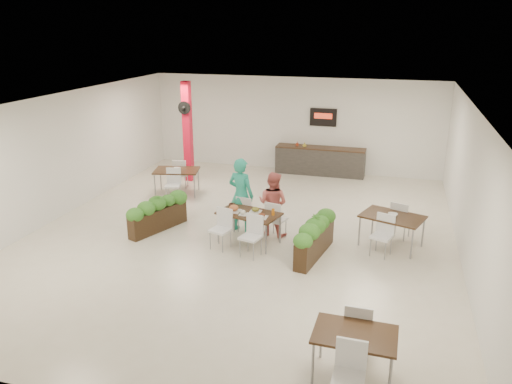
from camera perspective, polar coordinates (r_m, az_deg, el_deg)
ground at (r=12.22m, az=-1.64°, el=-4.86°), size 12.00×12.00×0.00m
room_shell at (r=11.57m, az=-1.73°, el=4.30°), size 10.10×12.10×3.22m
red_column at (r=16.15m, az=-7.83°, el=6.95°), size 0.40×0.41×3.20m
service_counter at (r=17.07m, az=7.33°, el=3.63°), size 3.00×0.64×2.20m
main_table at (r=11.53m, az=-0.85°, el=-2.91°), size 1.58×1.87×0.92m
diner_man at (r=12.12m, az=-1.73°, el=-0.35°), size 0.76×0.60×1.85m
diner_woman at (r=11.96m, az=1.93°, el=-1.33°), size 0.89×0.77×1.57m
planter_left at (r=12.52m, az=-11.17°, el=-2.19°), size 0.91×1.69×0.93m
planter_right at (r=11.00m, az=6.76°, el=-4.96°), size 0.66×1.87×0.98m
side_table_a at (r=15.09m, az=-9.05°, el=2.12°), size 1.46×1.67×0.92m
side_table_b at (r=11.76m, az=15.30°, el=-3.13°), size 1.56×1.67×0.92m
side_table_c at (r=7.49m, az=11.20°, el=-16.36°), size 1.19×1.63×0.92m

